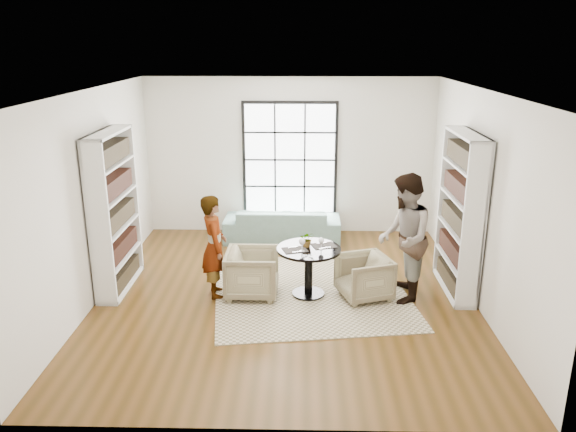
{
  "coord_description": "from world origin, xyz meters",
  "views": [
    {
      "loc": [
        0.21,
        -7.61,
        3.66
      ],
      "look_at": [
        0.02,
        0.4,
        1.12
      ],
      "focal_mm": 35.0,
      "sensor_mm": 36.0,
      "label": 1
    }
  ],
  "objects_px": {
    "armchair_right": "(364,277)",
    "wine_glass_right": "(321,241)",
    "person_left": "(214,246)",
    "wine_glass_left": "(302,242)",
    "pedestal_table": "(309,261)",
    "person_right": "(404,238)",
    "flower_centerpiece": "(307,239)",
    "sofa": "(282,224)",
    "armchair_left": "(252,273)"
  },
  "relations": [
    {
      "from": "sofa",
      "to": "person_right",
      "type": "xyz_separation_m",
      "value": [
        1.83,
        -2.47,
        0.62
      ]
    },
    {
      "from": "armchair_left",
      "to": "flower_centerpiece",
      "type": "xyz_separation_m",
      "value": [
        0.81,
        0.07,
        0.51
      ]
    },
    {
      "from": "pedestal_table",
      "to": "person_right",
      "type": "distance_m",
      "value": 1.42
    },
    {
      "from": "sofa",
      "to": "person_right",
      "type": "height_order",
      "value": "person_right"
    },
    {
      "from": "sofa",
      "to": "armchair_right",
      "type": "relative_size",
      "value": 3.04
    },
    {
      "from": "pedestal_table",
      "to": "person_right",
      "type": "bearing_deg",
      "value": -2.78
    },
    {
      "from": "sofa",
      "to": "armchair_right",
      "type": "xyz_separation_m",
      "value": [
        1.28,
        -2.47,
        0.01
      ]
    },
    {
      "from": "person_right",
      "to": "wine_glass_left",
      "type": "height_order",
      "value": "person_right"
    },
    {
      "from": "pedestal_table",
      "to": "person_left",
      "type": "height_order",
      "value": "person_left"
    },
    {
      "from": "person_left",
      "to": "armchair_right",
      "type": "bearing_deg",
      "value": -105.9
    },
    {
      "from": "pedestal_table",
      "to": "flower_centerpiece",
      "type": "bearing_deg",
      "value": 111.56
    },
    {
      "from": "pedestal_table",
      "to": "sofa",
      "type": "xyz_separation_m",
      "value": [
        -0.47,
        2.41,
        -0.23
      ]
    },
    {
      "from": "pedestal_table",
      "to": "sofa",
      "type": "distance_m",
      "value": 2.46
    },
    {
      "from": "armchair_left",
      "to": "wine_glass_right",
      "type": "distance_m",
      "value": 1.14
    },
    {
      "from": "flower_centerpiece",
      "to": "armchair_left",
      "type": "bearing_deg",
      "value": -175.11
    },
    {
      "from": "armchair_left",
      "to": "wine_glass_left",
      "type": "bearing_deg",
      "value": -99.47
    },
    {
      "from": "wine_glass_left",
      "to": "sofa",
      "type": "bearing_deg",
      "value": 98.21
    },
    {
      "from": "armchair_right",
      "to": "flower_centerpiece",
      "type": "height_order",
      "value": "flower_centerpiece"
    },
    {
      "from": "armchair_right",
      "to": "wine_glass_right",
      "type": "distance_m",
      "value": 0.84
    },
    {
      "from": "person_left",
      "to": "sofa",
      "type": "bearing_deg",
      "value": -35.23
    },
    {
      "from": "armchair_left",
      "to": "wine_glass_left",
      "type": "relative_size",
      "value": 3.78
    },
    {
      "from": "armchair_right",
      "to": "pedestal_table",
      "type": "bearing_deg",
      "value": -113.37
    },
    {
      "from": "flower_centerpiece",
      "to": "person_left",
      "type": "bearing_deg",
      "value": -177.08
    },
    {
      "from": "person_left",
      "to": "wine_glass_left",
      "type": "relative_size",
      "value": 7.52
    },
    {
      "from": "armchair_right",
      "to": "flower_centerpiece",
      "type": "bearing_deg",
      "value": -116.96
    },
    {
      "from": "pedestal_table",
      "to": "person_right",
      "type": "xyz_separation_m",
      "value": [
        1.36,
        -0.07,
        0.39
      ]
    },
    {
      "from": "armchair_left",
      "to": "wine_glass_right",
      "type": "bearing_deg",
      "value": -90.96
    },
    {
      "from": "pedestal_table",
      "to": "wine_glass_right",
      "type": "height_order",
      "value": "wine_glass_right"
    },
    {
      "from": "sofa",
      "to": "wine_glass_right",
      "type": "relative_size",
      "value": 12.12
    },
    {
      "from": "sofa",
      "to": "flower_centerpiece",
      "type": "bearing_deg",
      "value": 101.48
    },
    {
      "from": "pedestal_table",
      "to": "person_left",
      "type": "distance_m",
      "value": 1.4
    },
    {
      "from": "armchair_left",
      "to": "wine_glass_right",
      "type": "relative_size",
      "value": 4.33
    },
    {
      "from": "armchair_left",
      "to": "wine_glass_right",
      "type": "height_order",
      "value": "wine_glass_right"
    },
    {
      "from": "pedestal_table",
      "to": "wine_glass_right",
      "type": "bearing_deg",
      "value": -13.27
    },
    {
      "from": "armchair_right",
      "to": "wine_glass_left",
      "type": "bearing_deg",
      "value": -103.8
    },
    {
      "from": "person_left",
      "to": "wine_glass_right",
      "type": "relative_size",
      "value": 8.62
    },
    {
      "from": "armchair_left",
      "to": "armchair_right",
      "type": "xyz_separation_m",
      "value": [
        1.64,
        -0.05,
        -0.03
      ]
    },
    {
      "from": "armchair_left",
      "to": "person_right",
      "type": "relative_size",
      "value": 0.41
    },
    {
      "from": "wine_glass_right",
      "to": "person_right",
      "type": "bearing_deg",
      "value": -1.16
    },
    {
      "from": "pedestal_table",
      "to": "armchair_right",
      "type": "relative_size",
      "value": 1.32
    },
    {
      "from": "person_left",
      "to": "wine_glass_left",
      "type": "distance_m",
      "value": 1.29
    },
    {
      "from": "wine_glass_right",
      "to": "flower_centerpiece",
      "type": "bearing_deg",
      "value": 154.16
    },
    {
      "from": "pedestal_table",
      "to": "wine_glass_left",
      "type": "relative_size",
      "value": 4.59
    },
    {
      "from": "pedestal_table",
      "to": "wine_glass_right",
      "type": "xyz_separation_m",
      "value": [
        0.18,
        -0.04,
        0.33
      ]
    },
    {
      "from": "sofa",
      "to": "flower_centerpiece",
      "type": "xyz_separation_m",
      "value": [
        0.45,
        -2.35,
        0.55
      ]
    },
    {
      "from": "flower_centerpiece",
      "to": "wine_glass_left",
      "type": "bearing_deg",
      "value": -111.48
    },
    {
      "from": "armchair_left",
      "to": "armchair_right",
      "type": "height_order",
      "value": "armchair_left"
    },
    {
      "from": "armchair_right",
      "to": "person_right",
      "type": "height_order",
      "value": "person_right"
    },
    {
      "from": "wine_glass_right",
      "to": "flower_centerpiece",
      "type": "relative_size",
      "value": 0.76
    },
    {
      "from": "armchair_right",
      "to": "wine_glass_right",
      "type": "bearing_deg",
      "value": -110.89
    }
  ]
}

